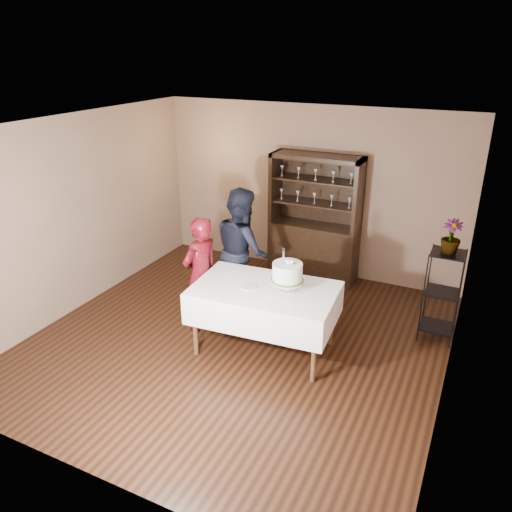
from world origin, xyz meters
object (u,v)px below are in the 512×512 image
Objects in this scene: cake_table at (265,303)px; man at (242,250)px; woman at (201,275)px; potted_plant at (451,237)px; cake at (287,274)px; plant_etagere at (442,292)px; china_hutch at (314,238)px.

cake_table is 1.15m from man.
woman is 3.13m from potted_plant.
potted_plant is (1.63, 1.18, 0.33)m from cake.
potted_plant reaches higher than cake.
man is at bearing 131.03° from cake_table.
cake_table is 1.00× the size of man.
man is at bearing -171.81° from plant_etagere.
cake_table is 0.50m from cake.
woman reaches higher than cake.
china_hutch is 2.30m from woman.
cake is (1.00, -0.79, 0.18)m from man.
china_hutch is at bearing 101.36° from cake.
china_hutch is at bearing 94.68° from cake_table.
woman is at bearing -158.76° from plant_etagere.
china_hutch is at bearing -66.25° from man.
man is 2.71m from potted_plant.
potted_plant is (2.08, -1.04, 0.73)m from china_hutch.
cake_table is at bearing 175.91° from man.
potted_plant is at bearing 33.22° from cake_table.
plant_etagere is at bearing 35.59° from cake.
cake is at bearing -173.44° from man.
woman is at bearing -158.58° from potted_plant.
plant_etagere is 0.68× the size of man.
cake is at bearing 102.74° from woman.
man is (0.23, 0.73, 0.11)m from woman.
man is at bearing -111.14° from china_hutch.
china_hutch is 2.33m from plant_etagere.
plant_etagere reaches higher than cake_table.
woman is 0.77m from man.
woman is 1.26m from cake.
plant_etagere is 2.05m from cake.
man is (-2.63, -0.38, 0.24)m from plant_etagere.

